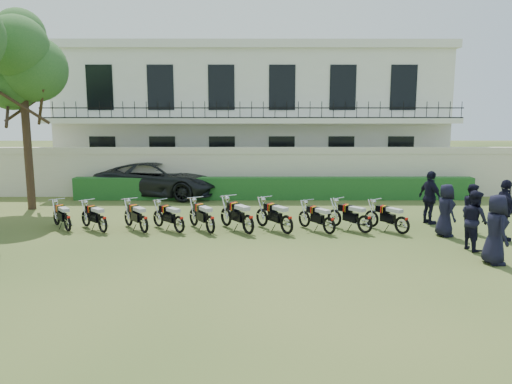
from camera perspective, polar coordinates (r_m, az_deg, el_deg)
ground at (r=15.63m, az=-0.64°, el=-5.54°), size 100.00×100.00×0.00m
perimeter_wall at (r=23.28m, az=-0.50°, el=2.36°), size 30.00×0.35×2.30m
hedge at (r=22.60m, az=2.03°, el=0.42°), size 18.00×0.60×1.00m
building at (r=29.06m, az=-0.45°, el=8.79°), size 20.40×9.60×7.40m
tree_west_near at (r=22.13m, az=-25.16°, el=13.36°), size 3.40×3.20×7.90m
motorcycle_0 at (r=17.68m, az=-20.75°, el=-2.93°), size 1.15×1.44×0.96m
motorcycle_1 at (r=17.13m, az=-17.13°, el=-3.09°), size 1.30×1.35×0.98m
motorcycle_2 at (r=16.72m, az=-12.71°, el=-3.14°), size 1.18×1.54×1.01m
motorcycle_3 at (r=16.52m, az=-8.79°, el=-3.20°), size 1.31×1.38×0.99m
motorcycle_4 at (r=16.30m, az=-5.25°, el=-3.21°), size 1.06×1.70×1.05m
motorcycle_5 at (r=16.15m, az=-0.90°, el=-3.17°), size 1.22×1.76×1.12m
motorcycle_6 at (r=16.20m, az=3.54°, el=-3.21°), size 1.23×1.66×1.08m
motorcycle_7 at (r=16.35m, az=8.37°, el=-3.34°), size 1.11×1.53×0.98m
motorcycle_8 at (r=16.69m, az=12.36°, el=-3.12°), size 1.31×1.49×1.03m
motorcycle_9 at (r=16.87m, az=16.38°, el=-3.19°), size 1.18×1.54×1.01m
suv at (r=23.75m, az=-10.98°, el=1.45°), size 6.32×4.06×1.62m
officer_0 at (r=14.54m, az=25.70°, el=-3.87°), size 0.60×0.92×1.86m
officer_1 at (r=15.75m, az=23.68°, el=-2.97°), size 0.83×0.98×1.75m
officer_2 at (r=17.24m, az=26.52°, el=-1.88°), size 0.49×1.13×1.91m
officer_3 at (r=17.09m, az=20.85°, el=-1.96°), size 0.68×0.91×1.69m
officer_4 at (r=17.97m, az=23.50°, el=-1.71°), size 0.83×0.94×1.62m
officer_5 at (r=18.71m, az=19.28°, el=-0.61°), size 0.81×1.20×1.90m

